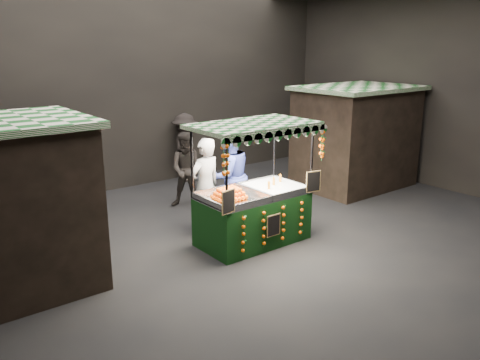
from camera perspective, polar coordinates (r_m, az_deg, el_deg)
ground at (r=9.39m, az=2.62°, el=-7.24°), size 12.00×12.00×0.00m
market_hall at (r=8.65m, az=2.91°, el=13.87°), size 12.10×10.10×5.05m
neighbour_stall_right at (r=13.08m, az=13.24°, el=4.94°), size 3.00×2.20×2.60m
juice_stall at (r=9.14m, az=1.67°, el=-3.12°), size 2.35×1.38×2.27m
vendor_grey at (r=9.55m, az=-4.06°, el=-0.76°), size 0.74×0.53×1.91m
vendor_blue at (r=10.03m, az=-1.28°, el=0.45°), size 0.99×0.78×2.04m
shopper_0 at (r=10.71m, az=-22.86°, el=-0.91°), size 0.67×0.51×1.65m
shopper_1 at (r=11.21m, az=-6.03°, el=1.19°), size 1.07×1.03×1.73m
shopper_2 at (r=10.38m, az=-22.52°, el=-0.97°), size 1.13×0.90×1.79m
shopper_3 at (r=13.34m, az=-6.40°, el=3.78°), size 1.25×1.37×1.85m
shopper_4 at (r=11.42m, az=-17.67°, el=0.56°), size 0.91×0.70×1.64m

